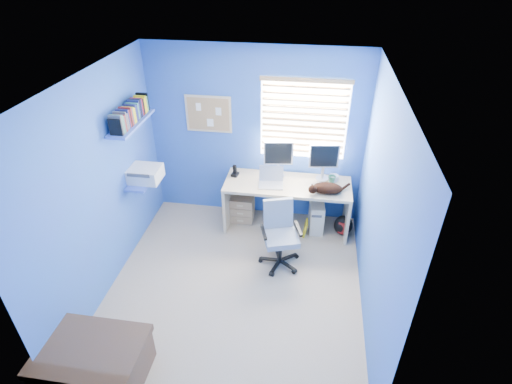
# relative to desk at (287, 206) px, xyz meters

# --- Properties ---
(floor) EXTENTS (3.00, 3.20, 0.00)m
(floor) POSITION_rel_desk_xyz_m (-0.50, -1.26, -0.37)
(floor) COLOR #BCAA94
(floor) RESTS_ON ground
(ceiling) EXTENTS (3.00, 3.20, 0.00)m
(ceiling) POSITION_rel_desk_xyz_m (-0.50, -1.26, 2.13)
(ceiling) COLOR white
(ceiling) RESTS_ON wall_back
(wall_back) EXTENTS (3.00, 0.01, 2.50)m
(wall_back) POSITION_rel_desk_xyz_m (-0.50, 0.34, 0.88)
(wall_back) COLOR blue
(wall_back) RESTS_ON ground
(wall_front) EXTENTS (3.00, 0.01, 2.50)m
(wall_front) POSITION_rel_desk_xyz_m (-0.50, -2.86, 0.88)
(wall_front) COLOR blue
(wall_front) RESTS_ON ground
(wall_left) EXTENTS (0.01, 3.20, 2.50)m
(wall_left) POSITION_rel_desk_xyz_m (-2.00, -1.26, 0.88)
(wall_left) COLOR blue
(wall_left) RESTS_ON ground
(wall_right) EXTENTS (0.01, 3.20, 2.50)m
(wall_right) POSITION_rel_desk_xyz_m (1.00, -1.26, 0.88)
(wall_right) COLOR blue
(wall_right) RESTS_ON ground
(desk) EXTENTS (1.73, 0.65, 0.74)m
(desk) POSITION_rel_desk_xyz_m (0.00, 0.00, 0.00)
(desk) COLOR tan
(desk) RESTS_ON floor
(laptop) EXTENTS (0.35, 0.29, 0.22)m
(laptop) POSITION_rel_desk_xyz_m (-0.22, -0.08, 0.48)
(laptop) COLOR silver
(laptop) RESTS_ON desk
(monitor_left) EXTENTS (0.41, 0.18, 0.54)m
(monitor_left) POSITION_rel_desk_xyz_m (-0.16, 0.18, 0.64)
(monitor_left) COLOR silver
(monitor_left) RESTS_ON desk
(monitor_right) EXTENTS (0.41, 0.18, 0.54)m
(monitor_right) POSITION_rel_desk_xyz_m (0.46, 0.19, 0.64)
(monitor_right) COLOR silver
(monitor_right) RESTS_ON desk
(phone) EXTENTS (0.11, 0.12, 0.17)m
(phone) POSITION_rel_desk_xyz_m (-0.76, 0.10, 0.45)
(phone) COLOR black
(phone) RESTS_ON desk
(mug) EXTENTS (0.10, 0.09, 0.10)m
(mug) POSITION_rel_desk_xyz_m (0.59, 0.12, 0.42)
(mug) COLOR #307C56
(mug) RESTS_ON desk
(cd_spindle) EXTENTS (0.13, 0.13, 0.07)m
(cd_spindle) POSITION_rel_desk_xyz_m (0.62, 0.20, 0.41)
(cd_spindle) COLOR silver
(cd_spindle) RESTS_ON desk
(cat) EXTENTS (0.44, 0.34, 0.14)m
(cat) POSITION_rel_desk_xyz_m (0.53, -0.16, 0.44)
(cat) COLOR black
(cat) RESTS_ON desk
(tower_pc) EXTENTS (0.23, 0.45, 0.45)m
(tower_pc) POSITION_rel_desk_xyz_m (0.43, 0.05, -0.14)
(tower_pc) COLOR beige
(tower_pc) RESTS_ON floor
(drawer_boxes) EXTENTS (0.35, 0.28, 0.41)m
(drawer_boxes) POSITION_rel_desk_xyz_m (-0.67, 0.08, -0.17)
(drawer_boxes) COLOR tan
(drawer_boxes) RESTS_ON floor
(yellow_book) EXTENTS (0.03, 0.17, 0.24)m
(yellow_book) POSITION_rel_desk_xyz_m (0.29, -0.15, -0.25)
(yellow_book) COLOR yellow
(yellow_book) RESTS_ON floor
(backpack) EXTENTS (0.32, 0.28, 0.31)m
(backpack) POSITION_rel_desk_xyz_m (0.82, -0.05, -0.22)
(backpack) COLOR black
(backpack) RESTS_ON floor
(bed_corner) EXTENTS (0.92, 0.65, 0.44)m
(bed_corner) POSITION_rel_desk_xyz_m (-1.57, -2.65, -0.15)
(bed_corner) COLOR brown
(bed_corner) RESTS_ON floor
(office_chair) EXTENTS (0.63, 0.63, 0.87)m
(office_chair) POSITION_rel_desk_xyz_m (-0.02, -0.76, -0.05)
(office_chair) COLOR black
(office_chair) RESTS_ON floor
(window_blinds) EXTENTS (1.15, 0.05, 1.10)m
(window_blinds) POSITION_rel_desk_xyz_m (0.15, 0.31, 1.18)
(window_blinds) COLOR white
(window_blinds) RESTS_ON ground
(corkboard) EXTENTS (0.64, 0.02, 0.52)m
(corkboard) POSITION_rel_desk_xyz_m (-1.15, 0.33, 1.18)
(corkboard) COLOR tan
(corkboard) RESTS_ON ground
(wall_shelves) EXTENTS (0.42, 0.90, 1.05)m
(wall_shelves) POSITION_rel_desk_xyz_m (-1.85, -0.51, 1.06)
(wall_shelves) COLOR #4364D5
(wall_shelves) RESTS_ON ground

